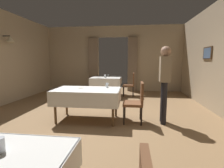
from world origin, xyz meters
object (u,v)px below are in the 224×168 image
(dining_table_far, at_px, (106,80))
(glass_far_a, at_px, (108,75))
(person_waiter_by_doorway, at_px, (165,78))
(plate_mid_b, at_px, (81,88))
(chair_mid_right, at_px, (136,100))
(dining_table_mid, at_px, (87,93))
(glass_far_c, at_px, (105,76))
(plate_far_b, at_px, (99,78))
(glass_mid_a, at_px, (107,85))
(glass_far_d, at_px, (105,76))
(chair_far_right, at_px, (130,83))

(dining_table_far, relative_size, glass_far_a, 12.91)
(person_waiter_by_doorway, bearing_deg, plate_mid_b, 176.90)
(chair_mid_right, height_order, plate_mid_b, chair_mid_right)
(dining_table_mid, xyz_separation_m, glass_far_c, (-0.06, 2.96, 0.16))
(dining_table_far, bearing_deg, plate_far_b, -122.33)
(person_waiter_by_doorway, bearing_deg, glass_mid_a, 170.05)
(chair_mid_right, relative_size, glass_far_c, 8.88)
(chair_mid_right, bearing_deg, glass_far_d, 113.56)
(glass_far_a, bearing_deg, dining_table_mid, -90.71)
(dining_table_mid, relative_size, glass_far_a, 16.85)
(dining_table_far, distance_m, glass_far_d, 0.27)
(chair_mid_right, height_order, glass_far_c, chair_mid_right)
(chair_far_right, relative_size, glass_far_a, 10.18)
(dining_table_mid, distance_m, plate_far_b, 2.49)
(chair_far_right, bearing_deg, person_waiter_by_doorway, -74.72)
(chair_far_right, distance_m, person_waiter_by_doorway, 2.99)
(chair_far_right, xyz_separation_m, glass_far_a, (-0.94, 0.36, 0.28))
(dining_table_far, height_order, glass_far_a, glass_far_a)
(dining_table_mid, height_order, chair_far_right, chair_far_right)
(dining_table_far, bearing_deg, chair_mid_right, -68.28)
(glass_mid_a, relative_size, person_waiter_by_doorway, 0.07)
(person_waiter_by_doorway, bearing_deg, chair_mid_right, -176.54)
(glass_far_c, bearing_deg, glass_far_a, 70.05)
(chair_far_right, bearing_deg, glass_far_a, 159.36)
(glass_far_d, bearing_deg, glass_mid_a, -79.46)
(chair_far_right, distance_m, plate_mid_b, 2.99)
(plate_mid_b, bearing_deg, dining_table_far, 86.09)
(dining_table_far, height_order, plate_far_b, plate_far_b)
(glass_mid_a, bearing_deg, dining_table_far, 99.37)
(dining_table_mid, bearing_deg, glass_far_c, 91.07)
(glass_mid_a, distance_m, person_waiter_by_doorway, 1.36)
(plate_mid_b, bearing_deg, glass_far_c, 87.52)
(plate_mid_b, bearing_deg, glass_mid_a, 11.61)
(dining_table_mid, relative_size, glass_mid_a, 13.00)
(glass_mid_a, bearing_deg, plate_mid_b, -168.39)
(glass_mid_a, bearing_deg, plate_far_b, 106.73)
(chair_mid_right, relative_size, plate_far_b, 4.67)
(dining_table_far, xyz_separation_m, glass_far_d, (-0.01, -0.22, 0.16))
(plate_mid_b, height_order, glass_far_d, glass_far_d)
(chair_far_right, relative_size, person_waiter_by_doorway, 0.54)
(dining_table_far, distance_m, chair_mid_right, 3.10)
(chair_far_right, height_order, glass_far_a, chair_far_right)
(dining_table_far, bearing_deg, plate_mid_b, -93.91)
(dining_table_far, distance_m, glass_far_c, 0.20)
(dining_table_far, distance_m, plate_mid_b, 2.74)
(glass_far_d, bearing_deg, glass_far_a, 85.52)
(chair_far_right, relative_size, plate_far_b, 4.67)
(glass_far_a, relative_size, plate_far_b, 0.46)
(glass_far_a, height_order, glass_far_d, glass_far_d)
(dining_table_mid, bearing_deg, glass_mid_a, 29.63)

